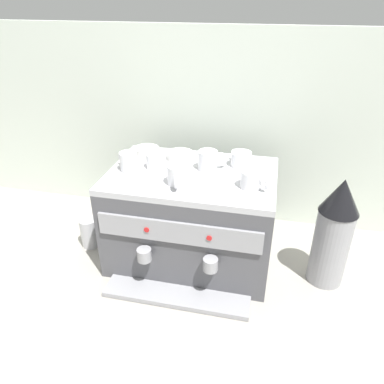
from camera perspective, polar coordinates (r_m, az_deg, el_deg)
The scene contains 13 objects.
ground_plane at distance 1.70m, azimuth 0.00°, elevation -9.60°, with size 4.00×4.00×0.00m, color #9E998E.
tiled_backsplash_wall at distance 1.81m, azimuth 2.75°, elevation 9.85°, with size 2.80×0.03×0.94m, color silver.
espresso_machine at distance 1.58m, azimuth -0.04°, elevation -3.87°, with size 0.68×0.57×0.41m.
ceramic_cup_0 at distance 1.51m, azimuth -9.96°, elevation 4.75°, with size 0.10×0.09×0.08m.
ceramic_cup_1 at distance 1.54m, azimuth 7.56°, elevation 5.15°, with size 0.09×0.11×0.06m.
ceramic_cup_2 at distance 1.52m, azimuth -5.56°, elevation 4.90°, with size 0.08×0.11×0.06m.
ceramic_cup_3 at distance 1.49m, azimuth 2.64°, elevation 4.97°, with size 0.12×0.08×0.08m.
ceramic_cup_4 at distance 1.37m, azimuth 9.30°, elevation 1.89°, with size 0.11×0.08×0.07m.
ceramic_cup_5 at distance 1.37m, azimuth -2.31°, elevation 2.60°, with size 0.08×0.12×0.08m.
ceramic_bowl_0 at distance 1.60m, azimuth -1.87°, elevation 5.66°, with size 0.11×0.11×0.03m.
ceramic_bowl_1 at distance 1.63m, azimuth -7.05°, elevation 6.10°, with size 0.11×0.11×0.04m.
coffee_grinder at distance 1.53m, azimuth 21.21°, elevation -5.80°, with size 0.15×0.15×0.47m.
milk_pitcher at distance 1.78m, azimuth -15.64°, elevation -6.07°, with size 0.08×0.08×0.14m, color #B7B7BC.
Camera 1 is at (0.29, -1.30, 1.06)m, focal length 34.25 mm.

